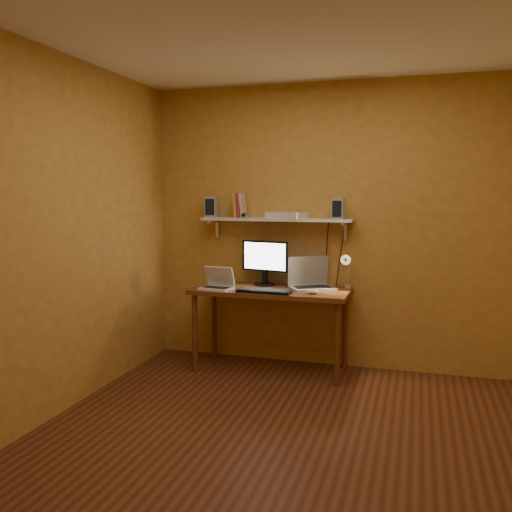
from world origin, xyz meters
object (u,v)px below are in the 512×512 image
(netbook, at_px, (218,283))
(shelf_camera, at_px, (244,215))
(monitor, at_px, (265,260))
(mouse, at_px, (313,292))
(desk, at_px, (271,298))
(laptop, at_px, (310,280))
(keyboard, at_px, (264,291))
(speaker_left, at_px, (211,207))
(desk_lamp, at_px, (347,267))
(router, at_px, (287,215))
(speaker_right, at_px, (338,209))
(wall_shelf, at_px, (277,220))

(netbook, xyz_separation_m, shelf_camera, (0.15, 0.30, 0.60))
(netbook, bearing_deg, monitor, 52.17)
(mouse, bearing_deg, netbook, 173.31)
(desk, height_order, laptop, laptop)
(keyboard, xyz_separation_m, shelf_camera, (-0.29, 0.33, 0.64))
(laptop, height_order, keyboard, laptop)
(desk, relative_size, monitor, 3.08)
(mouse, distance_m, speaker_left, 1.31)
(desk_lamp, height_order, router, router)
(speaker_left, distance_m, router, 0.74)
(desk, distance_m, keyboard, 0.22)
(desk_lamp, height_order, speaker_left, speaker_left)
(netbook, relative_size, desk_lamp, 0.81)
(desk, bearing_deg, shelf_camera, 154.92)
(desk, distance_m, mouse, 0.45)
(monitor, relative_size, desk_lamp, 1.21)
(laptop, xyz_separation_m, speaker_left, (-0.97, 0.06, 0.65))
(desk, distance_m, speaker_right, 1.00)
(speaker_right, relative_size, router, 0.55)
(laptop, height_order, shelf_camera, shelf_camera)
(netbook, distance_m, router, 0.88)
(speaker_right, xyz_separation_m, router, (-0.47, 0.01, -0.06))
(wall_shelf, bearing_deg, desk_lamp, -5.88)
(wall_shelf, relative_size, keyboard, 2.97)
(mouse, bearing_deg, desk_lamp, 38.92)
(keyboard, relative_size, mouse, 4.51)
(desk_lamp, xyz_separation_m, speaker_left, (-1.30, 0.07, 0.51))
(router, bearing_deg, speaker_left, 179.62)
(desk, bearing_deg, router, 63.36)
(speaker_right, distance_m, shelf_camera, 0.87)
(monitor, bearing_deg, router, 18.66)
(laptop, bearing_deg, desk, 170.46)
(wall_shelf, relative_size, netbook, 4.60)
(desk_lamp, relative_size, speaker_right, 2.05)
(desk, height_order, shelf_camera, shelf_camera)
(netbook, relative_size, router, 0.92)
(mouse, distance_m, speaker_right, 0.78)
(desk, height_order, netbook, netbook)
(monitor, xyz_separation_m, desk_lamp, (0.76, -0.04, -0.02))
(wall_shelf, distance_m, shelf_camera, 0.30)
(keyboard, distance_m, shelf_camera, 0.78)
(monitor, relative_size, router, 1.37)
(wall_shelf, xyz_separation_m, laptop, (0.33, -0.06, -0.53))
(speaker_right, bearing_deg, mouse, -110.00)
(laptop, distance_m, keyboard, 0.48)
(laptop, height_order, mouse, laptop)
(keyboard, distance_m, router, 0.75)
(speaker_left, height_order, speaker_right, speaker_left)
(netbook, bearing_deg, laptop, 29.06)
(netbook, bearing_deg, shelf_camera, 71.46)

